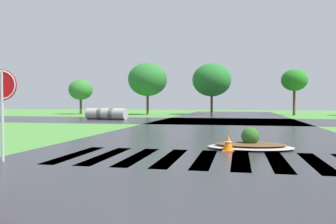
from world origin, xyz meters
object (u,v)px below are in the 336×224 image
object	(u,v)px
median_island	(250,144)
traffic_cone	(228,143)
stop_sign	(2,94)
drainage_pipe_stack	(106,114)

from	to	relation	value
median_island	traffic_cone	xyz separation A→B (m)	(-0.66, -0.66, 0.10)
stop_sign	traffic_cone	distance (m)	6.31
traffic_cone	stop_sign	bearing A→B (deg)	-151.69
drainage_pipe_stack	traffic_cone	xyz separation A→B (m)	(10.53, -16.76, -0.23)
drainage_pipe_stack	traffic_cone	distance (m)	19.80
drainage_pipe_stack	traffic_cone	size ratio (longest dim) A/B	7.12
stop_sign	traffic_cone	xyz separation A→B (m)	(5.41, 2.91, -1.43)
stop_sign	drainage_pipe_stack	distance (m)	20.37
drainage_pipe_stack	stop_sign	bearing A→B (deg)	-75.43
stop_sign	median_island	xyz separation A→B (m)	(6.07, 3.58, -1.53)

